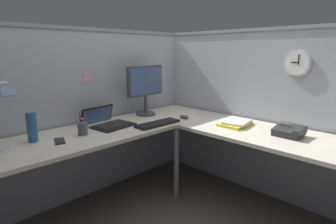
{
  "coord_description": "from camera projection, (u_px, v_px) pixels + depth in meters",
  "views": [
    {
      "loc": [
        -1.6,
        -1.47,
        1.37
      ],
      "look_at": [
        0.23,
        0.34,
        0.8
      ],
      "focal_mm": 29.38,
      "sensor_mm": 36.0,
      "label": 1
    }
  ],
  "objects": [
    {
      "name": "desk",
      "position": [
        169.0,
        148.0,
        2.15
      ],
      "size": [
        2.35,
        2.15,
        0.73
      ],
      "color": "beige",
      "rests_on": "ground"
    },
    {
      "name": "pinned_note_middle",
      "position": [
        87.0,
        78.0,
        2.5
      ],
      "size": [
        0.07,
        0.0,
        0.08
      ],
      "primitive_type": "cube",
      "color": "pink"
    },
    {
      "name": "thermos_flask",
      "position": [
        32.0,
        127.0,
        1.97
      ],
      "size": [
        0.07,
        0.07,
        0.22
      ],
      "primitive_type": "cylinder",
      "color": "#26598C",
      "rests_on": "desk"
    },
    {
      "name": "cell_phone",
      "position": [
        60.0,
        141.0,
        1.99
      ],
      "size": [
        0.11,
        0.16,
        0.01
      ],
      "primitive_type": "cube",
      "rotation": [
        0.0,
        0.0,
        -0.36
      ],
      "color": "black",
      "rests_on": "desk"
    },
    {
      "name": "pinned_note_leftmost",
      "position": [
        138.0,
        70.0,
        2.9
      ],
      "size": [
        0.08,
        0.0,
        0.08
      ],
      "primitive_type": "cube",
      "color": "#EAD84C"
    },
    {
      "name": "cubicle_wall_right",
      "position": [
        258.0,
        112.0,
        2.67
      ],
      "size": [
        0.12,
        2.37,
        1.58
      ],
      "color": "#999EA8",
      "rests_on": "ground"
    },
    {
      "name": "monitor",
      "position": [
        145.0,
        86.0,
        2.78
      ],
      "size": [
        0.46,
        0.2,
        0.5
      ],
      "color": "#38383D",
      "rests_on": "desk"
    },
    {
      "name": "book_stack",
      "position": [
        236.0,
        123.0,
        2.43
      ],
      "size": [
        0.3,
        0.24,
        0.04
      ],
      "color": "yellow",
      "rests_on": "desk"
    },
    {
      "name": "computer_mouse",
      "position": [
        184.0,
        117.0,
        2.67
      ],
      "size": [
        0.06,
        0.1,
        0.03
      ],
      "primitive_type": "ellipsoid",
      "color": "#38383D",
      "rests_on": "desk"
    },
    {
      "name": "cubicle_wall_back",
      "position": [
        84.0,
        114.0,
        2.59
      ],
      "size": [
        2.57,
        0.12,
        1.58
      ],
      "color": "#999EA8",
      "rests_on": "ground"
    },
    {
      "name": "office_phone",
      "position": [
        290.0,
        132.0,
        2.11
      ],
      "size": [
        0.19,
        0.21,
        0.11
      ],
      "color": "#232326",
      "rests_on": "desk"
    },
    {
      "name": "pen_cup",
      "position": [
        83.0,
        128.0,
        2.15
      ],
      "size": [
        0.08,
        0.08,
        0.18
      ],
      "color": "#4C4C51",
      "rests_on": "desk"
    },
    {
      "name": "laptop",
      "position": [
        106.0,
        122.0,
        2.45
      ],
      "size": [
        0.38,
        0.42,
        0.22
      ],
      "color": "black",
      "rests_on": "desk"
    },
    {
      "name": "keyboard",
      "position": [
        158.0,
        124.0,
        2.45
      ],
      "size": [
        0.43,
        0.15,
        0.02
      ],
      "primitive_type": "cube",
      "rotation": [
        0.0,
        0.0,
        -0.02
      ],
      "color": "black",
      "rests_on": "desk"
    },
    {
      "name": "wall_clock",
      "position": [
        298.0,
        64.0,
        2.29
      ],
      "size": [
        0.04,
        0.22,
        0.22
      ],
      "color": "#B7BABF"
    },
    {
      "name": "pinned_note_rightmost",
      "position": [
        9.0,
        91.0,
        2.06
      ],
      "size": [
        0.1,
        0.0,
        0.07
      ],
      "primitive_type": "cube",
      "color": "#99B7E5"
    },
    {
      "name": "ground_plane",
      "position": [
        177.0,
        211.0,
        2.42
      ],
      "size": [
        6.8,
        6.8,
        0.0
      ],
      "primitive_type": "plane",
      "color": "#4C443D"
    }
  ]
}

